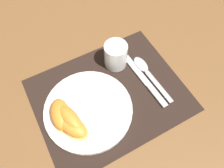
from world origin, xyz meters
name	(u,v)px	position (x,y,z in m)	size (l,w,h in m)	color
ground_plane	(110,95)	(0.00, 0.00, 0.00)	(3.00, 3.00, 0.00)	brown
placemat	(110,95)	(0.00, 0.00, 0.00)	(0.43, 0.34, 0.00)	black
plate	(88,110)	(-0.08, -0.02, 0.01)	(0.25, 0.25, 0.02)	white
juice_glass	(116,56)	(0.07, 0.09, 0.04)	(0.07, 0.07, 0.08)	silver
knife	(145,81)	(0.12, -0.01, 0.01)	(0.03, 0.21, 0.01)	#BCBCC1
spoon	(145,70)	(0.14, 0.02, 0.01)	(0.04, 0.19, 0.01)	#BCBCC1
fork	(89,106)	(-0.07, -0.01, 0.02)	(0.18, 0.05, 0.00)	#BCBCC1
citrus_wedge_0	(61,115)	(-0.15, -0.01, 0.04)	(0.07, 0.10, 0.04)	#F7C656
citrus_wedge_1	(70,119)	(-0.13, -0.03, 0.04)	(0.07, 0.11, 0.05)	#F7C656
citrus_wedge_2	(70,124)	(-0.14, -0.04, 0.04)	(0.09, 0.12, 0.04)	#F7C656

